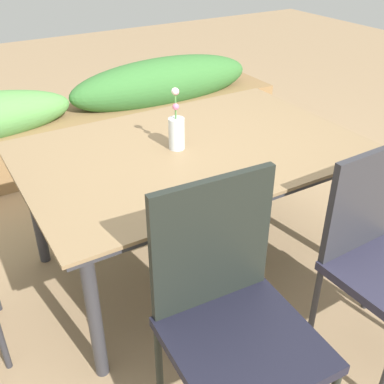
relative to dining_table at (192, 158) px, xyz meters
name	(u,v)px	position (x,y,z in m)	size (l,w,h in m)	color
ground_plane	(190,271)	(-0.06, -0.07, -0.66)	(12.00, 12.00, 0.00)	#9E7F5B
dining_table	(192,158)	(0.00, 0.00, 0.00)	(1.66, 1.11, 0.72)	#8C704C
chair_near_left	(231,309)	(-0.37, -0.87, -0.09)	(0.51, 0.51, 1.00)	black
chair_near_right	(379,251)	(0.37, -0.88, -0.14)	(0.44, 0.44, 0.93)	#2B2A3D
flower_vase	(176,130)	(-0.07, 0.03, 0.16)	(0.08, 0.08, 0.31)	silver
planter_box	(74,122)	(-0.13, 1.55, -0.33)	(3.54, 0.49, 0.71)	olive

